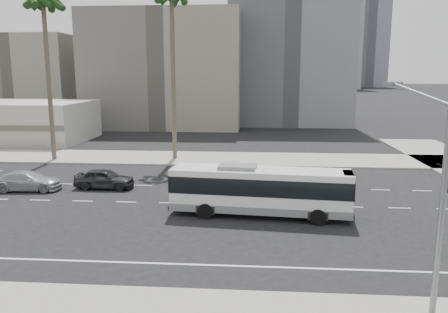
# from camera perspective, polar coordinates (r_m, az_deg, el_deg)

# --- Properties ---
(ground) EXTENTS (700.00, 700.00, 0.00)m
(ground) POSITION_cam_1_polar(r_m,az_deg,el_deg) (29.56, -1.24, -6.16)
(ground) COLOR black
(ground) RESTS_ON ground
(sidewalk_north) EXTENTS (120.00, 7.00, 0.15)m
(sidewalk_north) POSITION_cam_1_polar(r_m,az_deg,el_deg) (44.56, 0.68, -0.29)
(sidewalk_north) COLOR gray
(sidewalk_north) RESTS_ON ground
(commercial_low) EXTENTS (22.00, 12.16, 5.00)m
(commercial_low) POSITION_cam_1_polar(r_m,az_deg,el_deg) (63.58, -26.80, 4.07)
(commercial_low) COLOR #B1AC9F
(commercial_low) RESTS_ON ground
(midrise_beige_west) EXTENTS (24.00, 18.00, 18.00)m
(midrise_beige_west) POSITION_cam_1_polar(r_m,az_deg,el_deg) (74.63, -7.22, 10.95)
(midrise_beige_west) COLOR slate
(midrise_beige_west) RESTS_ON ground
(midrise_gray_center) EXTENTS (20.00, 20.00, 26.00)m
(midrise_gray_center) POSITION_cam_1_polar(r_m,az_deg,el_deg) (80.45, 8.28, 13.75)
(midrise_gray_center) COLOR #56585D
(midrise_gray_center) RESTS_ON ground
(midrise_beige_far) EXTENTS (18.00, 16.00, 15.00)m
(midrise_beige_far) POSITION_cam_1_polar(r_m,az_deg,el_deg) (88.15, -23.54, 9.13)
(midrise_beige_far) COLOR slate
(midrise_beige_far) RESTS_ON ground
(civic_tower) EXTENTS (42.00, 42.00, 129.00)m
(civic_tower) POSITION_cam_1_polar(r_m,az_deg,el_deg) (279.84, 3.47, 16.89)
(civic_tower) COLOR beige
(civic_tower) RESTS_ON ground
(highrise_right) EXTENTS (26.00, 26.00, 70.00)m
(highrise_right) POSITION_cam_1_polar(r_m,az_deg,el_deg) (262.92, 14.11, 16.16)
(highrise_right) COLOR slate
(highrise_right) RESTS_ON ground
(highrise_far) EXTENTS (22.00, 22.00, 60.00)m
(highrise_far) POSITION_cam_1_polar(r_m,az_deg,el_deg) (296.67, 17.99, 14.34)
(highrise_far) COLOR slate
(highrise_far) RESTS_ON ground
(city_bus) EXTENTS (11.02, 3.47, 3.11)m
(city_bus) POSITION_cam_1_polar(r_m,az_deg,el_deg) (26.94, 4.68, -4.25)
(city_bus) COLOR silver
(city_bus) RESTS_ON ground
(car_a) EXTENTS (1.87, 4.46, 1.51)m
(car_a) POSITION_cam_1_polar(r_m,az_deg,el_deg) (34.53, -15.15, -2.76)
(car_a) COLOR #26262B
(car_a) RESTS_ON ground
(car_b) EXTENTS (2.34, 5.02, 1.42)m
(car_b) POSITION_cam_1_polar(r_m,az_deg,el_deg) (35.91, -23.98, -2.89)
(car_b) COLOR #97999F
(car_b) RESTS_ON ground
(streetlight_corner) EXTENTS (1.32, 3.78, 8.21)m
(streetlight_corner) POSITION_cam_1_polar(r_m,az_deg,el_deg) (17.02, 25.55, -3.84)
(streetlight_corner) COLOR slate
(streetlight_corner) RESTS_ON ground
(palm_near) EXTENTS (5.05, 5.05, 17.00)m
(palm_near) POSITION_cam_1_polar(r_m,az_deg,el_deg) (44.64, -6.77, 19.43)
(palm_near) COLOR brown
(palm_near) RESTS_ON ground
(palm_mid) EXTENTS (5.33, 5.33, 16.46)m
(palm_mid) POSITION_cam_1_polar(r_m,az_deg,el_deg) (46.76, -22.26, 17.60)
(palm_mid) COLOR brown
(palm_mid) RESTS_ON ground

